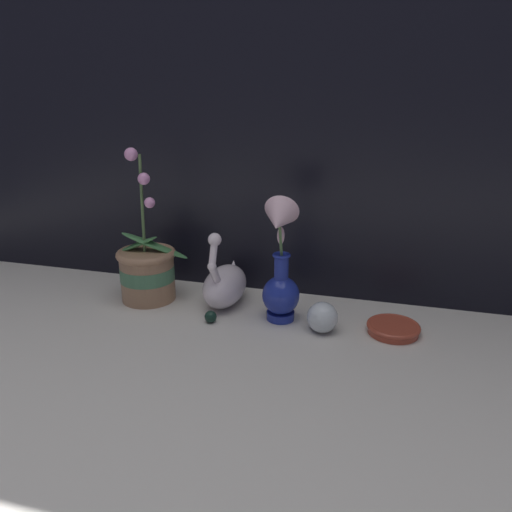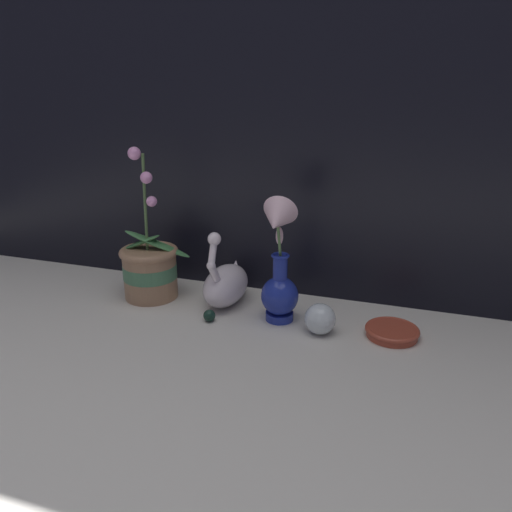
{
  "view_description": "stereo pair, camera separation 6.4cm",
  "coord_description": "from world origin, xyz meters",
  "px_view_note": "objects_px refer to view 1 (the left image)",
  "views": [
    {
      "loc": [
        0.3,
        -1.02,
        0.57
      ],
      "look_at": [
        -0.02,
        0.14,
        0.15
      ],
      "focal_mm": 35.0,
      "sensor_mm": 36.0,
      "label": 1
    },
    {
      "loc": [
        0.36,
        -1.01,
        0.57
      ],
      "look_at": [
        -0.02,
        0.14,
        0.15
      ],
      "focal_mm": 35.0,
      "sensor_mm": 36.0,
      "label": 2
    }
  ],
  "objects_px": {
    "blue_vase": "(280,272)",
    "amber_dish": "(393,328)",
    "swan_figurine": "(225,284)",
    "glass_sphere": "(322,317)",
    "orchid_potted_plant": "(147,269)"
  },
  "relations": [
    {
      "from": "amber_dish",
      "to": "glass_sphere",
      "type": "bearing_deg",
      "value": -167.37
    },
    {
      "from": "swan_figurine",
      "to": "amber_dish",
      "type": "bearing_deg",
      "value": -7.07
    },
    {
      "from": "swan_figurine",
      "to": "blue_vase",
      "type": "relative_size",
      "value": 0.68
    },
    {
      "from": "blue_vase",
      "to": "swan_figurine",
      "type": "bearing_deg",
      "value": 159.0
    },
    {
      "from": "swan_figurine",
      "to": "blue_vase",
      "type": "distance_m",
      "value": 0.19
    },
    {
      "from": "blue_vase",
      "to": "amber_dish",
      "type": "xyz_separation_m",
      "value": [
        0.28,
        0.01,
        -0.12
      ]
    },
    {
      "from": "amber_dish",
      "to": "blue_vase",
      "type": "bearing_deg",
      "value": -178.25
    },
    {
      "from": "amber_dish",
      "to": "swan_figurine",
      "type": "bearing_deg",
      "value": 172.93
    },
    {
      "from": "swan_figurine",
      "to": "blue_vase",
      "type": "xyz_separation_m",
      "value": [
        0.17,
        -0.06,
        0.07
      ]
    },
    {
      "from": "swan_figurine",
      "to": "glass_sphere",
      "type": "distance_m",
      "value": 0.29
    },
    {
      "from": "swan_figurine",
      "to": "amber_dish",
      "type": "xyz_separation_m",
      "value": [
        0.45,
        -0.06,
        -0.04
      ]
    },
    {
      "from": "swan_figurine",
      "to": "glass_sphere",
      "type": "relative_size",
      "value": 2.94
    },
    {
      "from": "blue_vase",
      "to": "amber_dish",
      "type": "relative_size",
      "value": 2.55
    },
    {
      "from": "blue_vase",
      "to": "glass_sphere",
      "type": "bearing_deg",
      "value": -14.47
    },
    {
      "from": "glass_sphere",
      "to": "orchid_potted_plant",
      "type": "bearing_deg",
      "value": 172.2
    }
  ]
}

